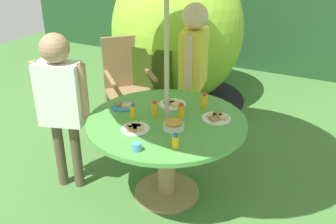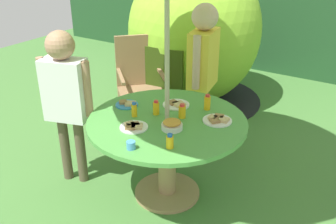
% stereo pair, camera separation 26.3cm
% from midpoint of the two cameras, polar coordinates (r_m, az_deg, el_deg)
% --- Properties ---
extents(ground_plane, '(10.00, 10.00, 0.02)m').
position_cam_midpoint_polar(ground_plane, '(3.36, -2.47, -12.14)').
color(ground_plane, '#477A38').
extents(hedge_backdrop, '(9.00, 0.70, 1.64)m').
position_cam_midpoint_polar(hedge_backdrop, '(6.34, 14.55, 13.72)').
color(hedge_backdrop, '#234C28').
rests_on(hedge_backdrop, ground_plane).
extents(garden_table, '(1.24, 1.24, 0.70)m').
position_cam_midpoint_polar(garden_table, '(3.05, -2.66, -3.96)').
color(garden_table, tan).
rests_on(garden_table, ground_plane).
extents(wooden_chair, '(0.68, 0.67, 1.02)m').
position_cam_midpoint_polar(wooden_chair, '(4.16, -7.80, 4.50)').
color(wooden_chair, '#93704C').
rests_on(wooden_chair, ground_plane).
extents(dome_tent, '(1.93, 1.93, 1.80)m').
position_cam_midpoint_polar(dome_tent, '(4.83, -0.10, 11.86)').
color(dome_tent, '#8CC633').
rests_on(dome_tent, ground_plane).
extents(child_in_yellow_shirt, '(0.27, 0.48, 1.45)m').
position_cam_midpoint_polar(child_in_yellow_shirt, '(3.69, 1.80, 7.93)').
color(child_in_yellow_shirt, brown).
rests_on(child_in_yellow_shirt, ground_plane).
extents(child_in_white_shirt, '(0.44, 0.29, 1.35)m').
position_cam_midpoint_polar(child_in_white_shirt, '(3.18, -17.99, 2.49)').
color(child_in_white_shirt, brown).
rests_on(child_in_white_shirt, ground_plane).
extents(snack_bowl, '(0.16, 0.16, 0.08)m').
position_cam_midpoint_polar(snack_bowl, '(2.82, -1.83, -1.94)').
color(snack_bowl, white).
rests_on(snack_bowl, garden_table).
extents(plate_mid_left, '(0.22, 0.22, 0.03)m').
position_cam_midpoint_polar(plate_mid_left, '(3.21, -1.66, 1.15)').
color(plate_mid_left, white).
rests_on(plate_mid_left, garden_table).
extents(plate_near_left, '(0.21, 0.21, 0.03)m').
position_cam_midpoint_polar(plate_near_left, '(2.84, -7.56, -2.44)').
color(plate_near_left, white).
rests_on(plate_near_left, garden_table).
extents(plate_mid_right, '(0.23, 0.23, 0.03)m').
position_cam_midpoint_polar(plate_mid_right, '(2.98, 4.75, -0.89)').
color(plate_mid_right, white).
rests_on(plate_mid_right, garden_table).
extents(plate_center_back, '(0.19, 0.19, 0.03)m').
position_cam_midpoint_polar(plate_center_back, '(3.21, -8.98, 0.85)').
color(plate_center_back, '#338CD8').
rests_on(plate_center_back, garden_table).
extents(juice_bottle_near_right, '(0.05, 0.05, 0.13)m').
position_cam_midpoint_polar(juice_bottle_near_right, '(3.14, 3.01, 1.60)').
color(juice_bottle_near_right, yellow).
rests_on(juice_bottle_near_right, garden_table).
extents(juice_bottle_far_left, '(0.05, 0.05, 0.10)m').
position_cam_midpoint_polar(juice_bottle_far_left, '(2.58, -1.78, -4.42)').
color(juice_bottle_far_left, yellow).
rests_on(juice_bottle_far_left, garden_table).
extents(juice_bottle_far_right, '(0.06, 0.06, 0.11)m').
position_cam_midpoint_polar(juice_bottle_far_right, '(2.99, -0.55, 0.13)').
color(juice_bottle_far_right, yellow).
rests_on(juice_bottle_far_right, garden_table).
extents(juice_bottle_center_front, '(0.05, 0.05, 0.12)m').
position_cam_midpoint_polar(juice_bottle_center_front, '(3.03, -4.49, 0.49)').
color(juice_bottle_center_front, yellow).
rests_on(juice_bottle_center_front, garden_table).
extents(juice_bottle_front_edge, '(0.04, 0.04, 0.12)m').
position_cam_midpoint_polar(juice_bottle_front_edge, '(3.00, -7.74, 0.05)').
color(juice_bottle_front_edge, yellow).
rests_on(juice_bottle_front_edge, garden_table).
extents(cup_near, '(0.06, 0.06, 0.06)m').
position_cam_midpoint_polar(cup_near, '(2.58, -7.57, -5.23)').
color(cup_near, '#4C99D8').
rests_on(cup_near, garden_table).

